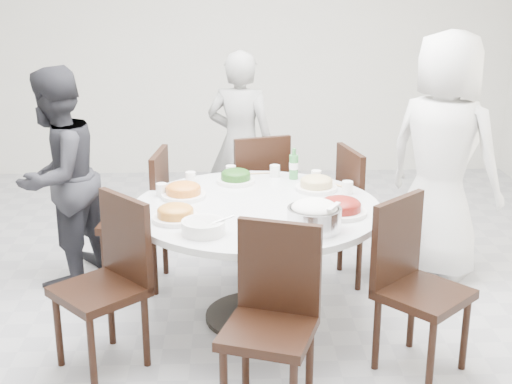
{
  "coord_description": "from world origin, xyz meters",
  "views": [
    {
      "loc": [
        0.07,
        -4.34,
        2.14
      ],
      "look_at": [
        0.23,
        -0.26,
        0.82
      ],
      "focal_mm": 50.0,
      "sensor_mm": 36.0,
      "label": 1
    }
  ],
  "objects_px": {
    "chair_s": "(268,328)",
    "diner_left": "(57,178)",
    "dining_table": "(256,263)",
    "chair_n": "(254,193)",
    "diner_middle": "(241,144)",
    "rice_bowl": "(314,219)",
    "beverage_bottle": "(294,164)",
    "chair_se": "(424,290)",
    "chair_nw": "(134,219)",
    "chair_ne": "(374,214)",
    "soup_bowl": "(203,227)",
    "diner_right": "(443,156)",
    "chair_sw": "(99,287)"
  },
  "relations": [
    {
      "from": "diner_middle",
      "to": "chair_sw",
      "type": "bearing_deg",
      "value": 85.48
    },
    {
      "from": "diner_right",
      "to": "rice_bowl",
      "type": "relative_size",
      "value": 5.83
    },
    {
      "from": "chair_ne",
      "to": "chair_se",
      "type": "relative_size",
      "value": 1.0
    },
    {
      "from": "dining_table",
      "to": "chair_se",
      "type": "xyz_separation_m",
      "value": [
        0.87,
        -0.62,
        0.1
      ]
    },
    {
      "from": "rice_bowl",
      "to": "soup_bowl",
      "type": "distance_m",
      "value": 0.6
    },
    {
      "from": "chair_s",
      "to": "diner_left",
      "type": "height_order",
      "value": "diner_left"
    },
    {
      "from": "dining_table",
      "to": "chair_nw",
      "type": "xyz_separation_m",
      "value": [
        -0.81,
        0.56,
        0.1
      ]
    },
    {
      "from": "chair_sw",
      "to": "chair_s",
      "type": "xyz_separation_m",
      "value": [
        0.89,
        -0.48,
        0.0
      ]
    },
    {
      "from": "chair_n",
      "to": "chair_s",
      "type": "distance_m",
      "value": 2.09
    },
    {
      "from": "diner_right",
      "to": "soup_bowl",
      "type": "distance_m",
      "value": 1.97
    },
    {
      "from": "chair_nw",
      "to": "rice_bowl",
      "type": "relative_size",
      "value": 3.21
    },
    {
      "from": "diner_left",
      "to": "soup_bowl",
      "type": "height_order",
      "value": "diner_left"
    },
    {
      "from": "chair_sw",
      "to": "rice_bowl",
      "type": "distance_m",
      "value": 1.22
    },
    {
      "from": "chair_ne",
      "to": "diner_left",
      "type": "height_order",
      "value": "diner_left"
    },
    {
      "from": "chair_se",
      "to": "diner_middle",
      "type": "xyz_separation_m",
      "value": [
        -0.94,
        2.15,
        0.27
      ]
    },
    {
      "from": "chair_n",
      "to": "chair_s",
      "type": "relative_size",
      "value": 1.0
    },
    {
      "from": "chair_s",
      "to": "diner_left",
      "type": "relative_size",
      "value": 0.63
    },
    {
      "from": "soup_bowl",
      "to": "rice_bowl",
      "type": "bearing_deg",
      "value": 2.8
    },
    {
      "from": "diner_left",
      "to": "rice_bowl",
      "type": "relative_size",
      "value": 5.06
    },
    {
      "from": "dining_table",
      "to": "chair_sw",
      "type": "height_order",
      "value": "chair_sw"
    },
    {
      "from": "chair_s",
      "to": "diner_middle",
      "type": "bearing_deg",
      "value": 111.08
    },
    {
      "from": "soup_bowl",
      "to": "beverage_bottle",
      "type": "relative_size",
      "value": 1.12
    },
    {
      "from": "rice_bowl",
      "to": "soup_bowl",
      "type": "xyz_separation_m",
      "value": [
        -0.6,
        -0.03,
        -0.03
      ]
    },
    {
      "from": "soup_bowl",
      "to": "beverage_bottle",
      "type": "xyz_separation_m",
      "value": [
        0.57,
        0.99,
        0.07
      ]
    },
    {
      "from": "dining_table",
      "to": "diner_left",
      "type": "xyz_separation_m",
      "value": [
        -1.33,
        0.63,
        0.38
      ]
    },
    {
      "from": "chair_ne",
      "to": "chair_s",
      "type": "distance_m",
      "value": 1.78
    },
    {
      "from": "chair_se",
      "to": "chair_n",
      "type": "bearing_deg",
      "value": 73.54
    },
    {
      "from": "chair_n",
      "to": "chair_sw",
      "type": "bearing_deg",
      "value": 45.11
    },
    {
      "from": "chair_nw",
      "to": "soup_bowl",
      "type": "relative_size",
      "value": 4.02
    },
    {
      "from": "chair_se",
      "to": "diner_right",
      "type": "relative_size",
      "value": 0.55
    },
    {
      "from": "chair_s",
      "to": "chair_se",
      "type": "height_order",
      "value": "same"
    },
    {
      "from": "chair_n",
      "to": "rice_bowl",
      "type": "bearing_deg",
      "value": 84.27
    },
    {
      "from": "chair_nw",
      "to": "dining_table",
      "type": "bearing_deg",
      "value": 62.71
    },
    {
      "from": "chair_n",
      "to": "beverage_bottle",
      "type": "relative_size",
      "value": 4.51
    },
    {
      "from": "diner_left",
      "to": "beverage_bottle",
      "type": "distance_m",
      "value": 1.6
    },
    {
      "from": "rice_bowl",
      "to": "diner_right",
      "type": "bearing_deg",
      "value": 46.73
    },
    {
      "from": "diner_middle",
      "to": "diner_left",
      "type": "xyz_separation_m",
      "value": [
        -1.26,
        -0.9,
        0.0
      ]
    },
    {
      "from": "chair_n",
      "to": "rice_bowl",
      "type": "relative_size",
      "value": 3.21
    },
    {
      "from": "chair_ne",
      "to": "rice_bowl",
      "type": "distance_m",
      "value": 1.19
    },
    {
      "from": "dining_table",
      "to": "chair_s",
      "type": "height_order",
      "value": "chair_s"
    },
    {
      "from": "chair_nw",
      "to": "rice_bowl",
      "type": "xyz_separation_m",
      "value": [
        1.11,
        -0.98,
        0.34
      ]
    },
    {
      "from": "chair_ne",
      "to": "diner_middle",
      "type": "bearing_deg",
      "value": 30.82
    },
    {
      "from": "dining_table",
      "to": "chair_n",
      "type": "height_order",
      "value": "chair_n"
    },
    {
      "from": "chair_n",
      "to": "dining_table",
      "type": "bearing_deg",
      "value": 72.7
    },
    {
      "from": "chair_sw",
      "to": "chair_n",
      "type": "bearing_deg",
      "value": 108.52
    },
    {
      "from": "diner_middle",
      "to": "soup_bowl",
      "type": "bearing_deg",
      "value": 100.05
    },
    {
      "from": "chair_nw",
      "to": "diner_middle",
      "type": "relative_size",
      "value": 0.63
    },
    {
      "from": "dining_table",
      "to": "rice_bowl",
      "type": "xyz_separation_m",
      "value": [
        0.3,
        -0.42,
        0.44
      ]
    },
    {
      "from": "dining_table",
      "to": "diner_middle",
      "type": "relative_size",
      "value": 1.0
    },
    {
      "from": "diner_left",
      "to": "dining_table",
      "type": "bearing_deg",
      "value": 87.04
    }
  ]
}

